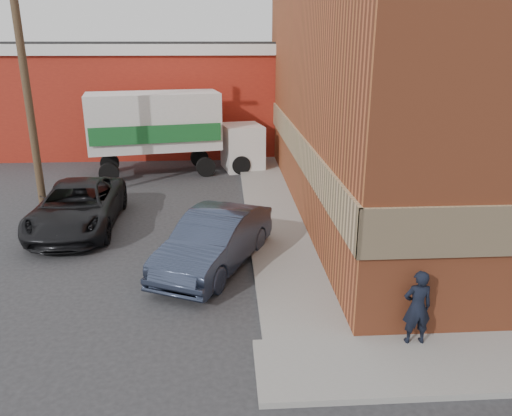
# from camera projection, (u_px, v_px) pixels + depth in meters

# --- Properties ---
(ground) EXTENTS (90.00, 90.00, 0.00)m
(ground) POSITION_uv_depth(u_px,v_px,m) (278.00, 344.00, 9.79)
(ground) COLOR #28282B
(ground) RESTS_ON ground
(brick_building) EXTENTS (14.25, 18.25, 9.36)m
(brick_building) POSITION_uv_depth(u_px,v_px,m) (496.00, 70.00, 17.30)
(brick_building) COLOR #A44B2A
(brick_building) RESTS_ON ground
(sidewalk_west) EXTENTS (1.80, 18.00, 0.12)m
(sidewalk_west) POSITION_uv_depth(u_px,v_px,m) (269.00, 201.00, 18.31)
(sidewalk_west) COLOR gray
(sidewalk_west) RESTS_ON ground
(warehouse) EXTENTS (16.30, 8.30, 5.60)m
(warehouse) POSITION_uv_depth(u_px,v_px,m) (133.00, 95.00, 27.45)
(warehouse) COLOR maroon
(warehouse) RESTS_ON ground
(utility_pole) EXTENTS (2.00, 0.26, 9.00)m
(utility_pole) POSITION_uv_depth(u_px,v_px,m) (24.00, 70.00, 16.34)
(utility_pole) COLOR #4F3A27
(utility_pole) RESTS_ON ground
(man) EXTENTS (0.56, 0.37, 1.51)m
(man) POSITION_uv_depth(u_px,v_px,m) (417.00, 307.00, 9.42)
(man) COLOR black
(man) RESTS_ON sidewalk_south
(sedan) EXTENTS (3.31, 4.75, 1.48)m
(sedan) POSITION_uv_depth(u_px,v_px,m) (215.00, 241.00, 12.91)
(sedan) COLOR #2A3246
(sedan) RESTS_ON ground
(suv_a) EXTENTS (2.60, 5.28, 1.44)m
(suv_a) POSITION_uv_depth(u_px,v_px,m) (78.00, 206.00, 15.63)
(suv_a) COLOR black
(suv_a) RESTS_ON ground
(box_truck) EXTENTS (7.49, 3.48, 3.56)m
(box_truck) POSITION_uv_depth(u_px,v_px,m) (171.00, 127.00, 21.75)
(box_truck) COLOR white
(box_truck) RESTS_ON ground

